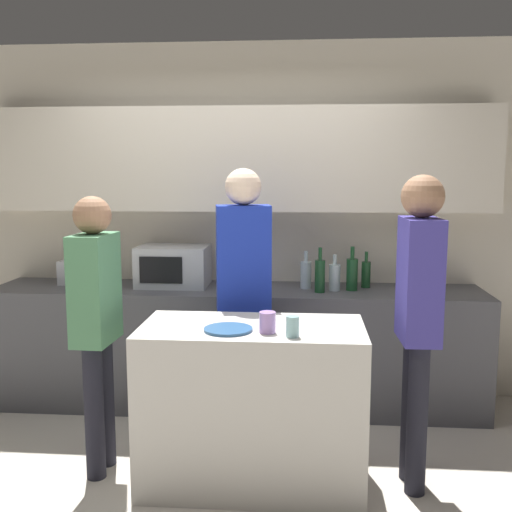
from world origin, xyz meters
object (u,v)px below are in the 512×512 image
object	(u,v)px
bottle_1	(320,275)
person_right	(418,305)
bottle_3	(352,274)
person_left	(243,279)
person_center	(96,312)
toaster	(77,272)
bottle_4	(366,274)
bottle_2	(335,277)
microwave	(173,266)
potted_plant	(410,262)
cup_0	(293,327)
cup_1	(267,322)
plate_on_island	(228,329)
bottle_0	(306,274)

from	to	relation	value
bottle_1	person_right	bearing A→B (deg)	-63.42
bottle_3	person_left	xyz separation A→B (m)	(-0.73, -0.54, 0.05)
person_center	toaster	bearing A→B (deg)	-151.46
bottle_4	person_left	xyz separation A→B (m)	(-0.84, -0.66, 0.07)
bottle_2	microwave	bearing A→B (deg)	175.69
potted_plant	person_center	world-z (taller)	person_center
cup_0	microwave	bearing A→B (deg)	123.55
bottle_1	person_right	world-z (taller)	person_right
cup_0	cup_1	distance (m)	0.15
toaster	bottle_3	xyz separation A→B (m)	(2.07, -0.07, 0.03)
microwave	person_right	bearing A→B (deg)	-36.23
plate_on_island	cup_1	world-z (taller)	cup_1
toaster	person_left	xyz separation A→B (m)	(1.33, -0.62, 0.08)
toaster	cup_0	bearing A→B (deg)	-39.89
bottle_1	bottle_2	xyz separation A→B (m)	(0.11, 0.07, -0.02)
bottle_2	bottle_3	distance (m)	0.13
toaster	person_right	bearing A→B (deg)	-26.56
bottle_3	cup_1	bearing A→B (deg)	-113.13
bottle_0	bottle_4	world-z (taller)	bottle_0
person_left	bottle_1	bearing A→B (deg)	-148.41
toaster	bottle_3	world-z (taller)	bottle_3
bottle_2	cup_0	size ratio (longest dim) A/B	2.42
microwave	cup_0	size ratio (longest dim) A/B	4.78
bottle_2	person_right	distance (m)	1.15
bottle_2	bottle_4	bearing A→B (deg)	30.12
potted_plant	cup_0	bearing A→B (deg)	-120.47
microwave	cup_0	xyz separation A→B (m)	(0.92, -1.39, -0.08)
person_center	bottle_0	bearing A→B (deg)	136.28
cup_0	bottle_0	bearing A→B (deg)	87.11
potted_plant	cup_1	bearing A→B (deg)	-125.73
person_right	bottle_0	bearing A→B (deg)	26.29
microwave	plate_on_island	xyz separation A→B (m)	(0.58, -1.30, -0.12)
potted_plant	person_right	size ratio (longest dim) A/B	0.23
bottle_0	bottle_3	bearing A→B (deg)	-8.60
bottle_3	cup_0	world-z (taller)	bottle_3
toaster	cup_0	size ratio (longest dim) A/B	2.39
toaster	bottle_4	xyz separation A→B (m)	(2.18, 0.05, 0.01)
cup_1	person_center	bearing A→B (deg)	169.66
bottle_3	cup_0	size ratio (longest dim) A/B	2.94
toaster	cup_1	xyz separation A→B (m)	(1.53, -1.32, -0.02)
microwave	bottle_1	world-z (taller)	bottle_1
microwave	bottle_1	xyz separation A→B (m)	(1.09, -0.16, -0.03)
bottle_1	bottle_3	xyz separation A→B (m)	(0.23, 0.09, -0.00)
bottle_1	bottle_4	world-z (taller)	bottle_1
potted_plant	person_right	world-z (taller)	person_right
bottle_4	cup_1	size ratio (longest dim) A/B	2.40
toaster	bottle_1	size ratio (longest dim) A/B	0.81
bottle_4	person_center	size ratio (longest dim) A/B	0.17
bottle_0	microwave	bearing A→B (deg)	178.76
bottle_0	plate_on_island	xyz separation A→B (m)	(-0.41, -1.28, -0.08)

